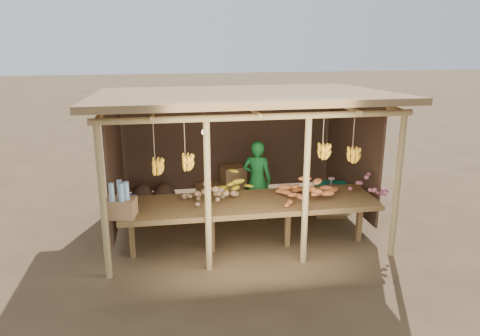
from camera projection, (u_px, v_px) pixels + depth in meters
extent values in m
plane|color=brown|center=(240.00, 225.00, 8.27)|extent=(60.00, 60.00, 0.00)
cylinder|color=tan|center=(103.00, 203.00, 6.21)|extent=(0.09, 0.09, 2.20)
cylinder|color=tan|center=(397.00, 187.00, 6.87)|extent=(0.09, 0.09, 2.20)
cylinder|color=tan|center=(120.00, 149.00, 9.05)|extent=(0.09, 0.09, 2.20)
cylinder|color=tan|center=(328.00, 141.00, 9.71)|extent=(0.09, 0.09, 2.20)
cylinder|color=tan|center=(208.00, 197.00, 6.43)|extent=(0.09, 0.09, 2.20)
cylinder|color=tan|center=(306.00, 192.00, 6.65)|extent=(0.09, 0.09, 2.20)
cylinder|color=tan|center=(259.00, 117.00, 6.23)|extent=(4.40, 0.09, 0.09)
cylinder|color=tan|center=(227.00, 90.00, 9.07)|extent=(4.40, 0.09, 0.09)
cube|color=olive|center=(240.00, 95.00, 7.62)|extent=(4.70, 3.50, 0.28)
cube|color=#462F20|center=(228.00, 140.00, 9.33)|extent=(4.20, 0.04, 1.98)
cube|color=#462F20|center=(115.00, 161.00, 7.79)|extent=(0.04, 2.40, 1.98)
cube|color=#462F20|center=(352.00, 151.00, 8.45)|extent=(0.04, 2.40, 1.98)
cube|color=brown|center=(250.00, 204.00, 7.16)|extent=(3.90, 1.05, 0.08)
cube|color=brown|center=(132.00, 236.00, 6.99)|extent=(0.08, 0.08, 0.72)
cube|color=brown|center=(212.00, 230.00, 7.18)|extent=(0.08, 0.08, 0.72)
cube|color=brown|center=(287.00, 225.00, 7.37)|extent=(0.08, 0.08, 0.72)
cube|color=brown|center=(359.00, 220.00, 7.56)|extent=(0.08, 0.08, 0.72)
cylinder|color=navy|center=(123.00, 202.00, 6.90)|extent=(0.41, 0.41, 0.14)
cube|color=#966B43|center=(121.00, 208.00, 6.52)|extent=(0.46, 0.39, 0.26)
imported|color=#186C2A|center=(257.00, 180.00, 8.41)|extent=(0.62, 0.53, 1.45)
cube|color=brown|center=(331.00, 201.00, 8.69)|extent=(0.64, 0.58, 0.52)
cube|color=#0D957E|center=(331.00, 186.00, 8.61)|extent=(0.72, 0.65, 0.05)
cube|color=#966B43|center=(233.00, 192.00, 9.36)|extent=(0.51, 0.44, 0.36)
cube|color=#966B43|center=(233.00, 175.00, 9.26)|extent=(0.51, 0.44, 0.36)
cube|color=#966B43|center=(209.00, 193.00, 9.28)|extent=(0.51, 0.44, 0.36)
ellipsoid|color=#462F20|center=(143.00, 197.00, 8.88)|extent=(0.45, 0.45, 0.61)
ellipsoid|color=#462F20|center=(164.00, 196.00, 8.94)|extent=(0.45, 0.45, 0.61)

